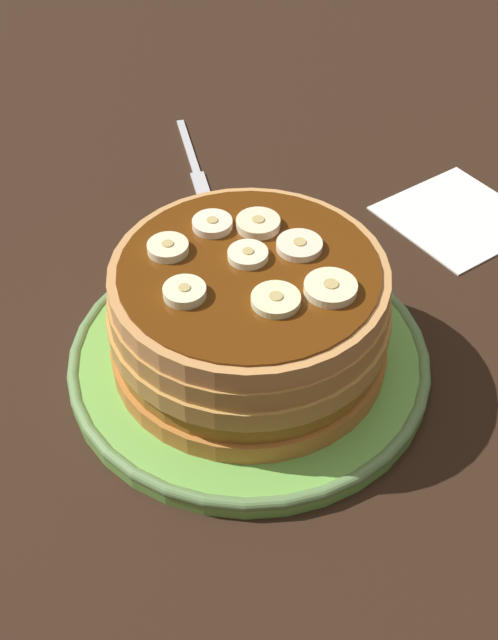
# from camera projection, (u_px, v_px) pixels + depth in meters

# --- Properties ---
(ground_plane) EXTENTS (1.40, 1.40, 0.03)m
(ground_plane) POSITION_uv_depth(u_px,v_px,m) (249.00, 379.00, 0.58)
(ground_plane) COLOR black
(plate) EXTENTS (0.25, 0.25, 0.01)m
(plate) POSITION_uv_depth(u_px,v_px,m) (249.00, 357.00, 0.56)
(plate) COLOR #72B74C
(plate) RESTS_ON ground_plane
(pancake_stack) EXTENTS (0.19, 0.20, 0.08)m
(pancake_stack) POSITION_uv_depth(u_px,v_px,m) (248.00, 312.00, 0.53)
(pancake_stack) COLOR #C27531
(pancake_stack) RESTS_ON plate
(banana_slice_0) EXTENTS (0.03, 0.03, 0.01)m
(banana_slice_0) POSITION_uv_depth(u_px,v_px,m) (248.00, 256.00, 0.51)
(banana_slice_0) COLOR #F9F2C4
(banana_slice_0) RESTS_ON pancake_stack
(banana_slice_1) EXTENTS (0.03, 0.03, 0.01)m
(banana_slice_1) POSITION_uv_depth(u_px,v_px,m) (185.00, 293.00, 0.48)
(banana_slice_1) COLOR #ECEFBC
(banana_slice_1) RESTS_ON pancake_stack
(banana_slice_2) EXTENTS (0.03, 0.03, 0.01)m
(banana_slice_2) POSITION_uv_depth(u_px,v_px,m) (299.00, 246.00, 0.52)
(banana_slice_2) COLOR #F7E0BE
(banana_slice_2) RESTS_ON pancake_stack
(banana_slice_3) EXTENTS (0.03, 0.03, 0.01)m
(banana_slice_3) POSITION_uv_depth(u_px,v_px,m) (168.00, 248.00, 0.51)
(banana_slice_3) COLOR #F2E9BB
(banana_slice_3) RESTS_ON pancake_stack
(banana_slice_4) EXTENTS (0.03, 0.03, 0.01)m
(banana_slice_4) POSITION_uv_depth(u_px,v_px,m) (276.00, 300.00, 0.48)
(banana_slice_4) COLOR #ECEFB3
(banana_slice_4) RESTS_ON pancake_stack
(banana_slice_5) EXTENTS (0.03, 0.03, 0.01)m
(banana_slice_5) POSITION_uv_depth(u_px,v_px,m) (258.00, 224.00, 0.53)
(banana_slice_5) COLOR #F8E3B6
(banana_slice_5) RESTS_ON pancake_stack
(banana_slice_6) EXTENTS (0.03, 0.03, 0.01)m
(banana_slice_6) POSITION_uv_depth(u_px,v_px,m) (212.00, 225.00, 0.53)
(banana_slice_6) COLOR #FBE4C6
(banana_slice_6) RESTS_ON pancake_stack
(banana_slice_7) EXTENTS (0.03, 0.03, 0.01)m
(banana_slice_7) POSITION_uv_depth(u_px,v_px,m) (330.00, 289.00, 0.49)
(banana_slice_7) COLOR #F6EBB9
(banana_slice_7) RESTS_ON pancake_stack
(napkin) EXTENTS (0.13, 0.13, 0.00)m
(napkin) POSITION_uv_depth(u_px,v_px,m) (455.00, 215.00, 0.69)
(napkin) COLOR white
(napkin) RESTS_ON ground_plane
(fork) EXTENTS (0.12, 0.08, 0.01)m
(fork) POSITION_uv_depth(u_px,v_px,m) (193.00, 159.00, 0.75)
(fork) COLOR silver
(fork) RESTS_ON ground_plane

